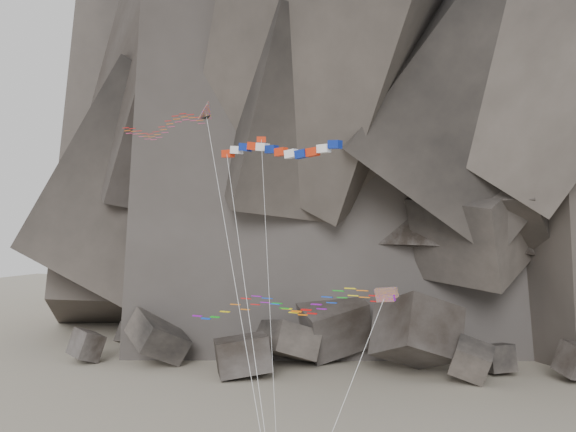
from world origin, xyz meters
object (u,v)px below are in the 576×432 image
(banner_kite, at_px, (277,151))
(parafoil_kite, at_px, (278,304))
(delta_kite, at_px, (159,127))
(pennant_kite, at_px, (264,211))

(banner_kite, bearing_deg, parafoil_kite, -50.62)
(banner_kite, bearing_deg, delta_kite, 174.26)
(delta_kite, height_order, banner_kite, delta_kite)
(banner_kite, xyz_separation_m, parafoil_kite, (0.67, -1.50, -9.69))
(delta_kite, distance_m, pennant_kite, 16.33)
(delta_kite, distance_m, banner_kite, 12.65)
(banner_kite, distance_m, parafoil_kite, 9.82)
(banner_kite, bearing_deg, pennant_kite, -63.18)
(delta_kite, relative_size, pennant_kite, 1.17)
(parafoil_kite, relative_size, pennant_kite, 0.70)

